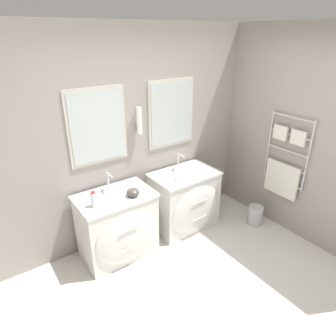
% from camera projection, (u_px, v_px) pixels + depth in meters
% --- Properties ---
extents(ground_plane, '(16.00, 16.00, 0.00)m').
position_uv_depth(ground_plane, '(228.00, 309.00, 2.94)').
color(ground_plane, silver).
extents(wall_back, '(4.81, 0.14, 2.60)m').
position_uv_depth(wall_back, '(137.00, 137.00, 3.66)').
color(wall_back, gray).
rests_on(wall_back, ground_plane).
extents(wall_right, '(0.13, 3.51, 2.60)m').
position_uv_depth(wall_right, '(285.00, 134.00, 3.82)').
color(wall_right, gray).
rests_on(wall_right, ground_plane).
extents(vanity_left, '(0.87, 0.61, 0.81)m').
position_uv_depth(vanity_left, '(118.00, 226.00, 3.49)').
color(vanity_left, silver).
rests_on(vanity_left, ground_plane).
extents(vanity_right, '(0.87, 0.61, 0.81)m').
position_uv_depth(vanity_right, '(186.00, 201.00, 4.02)').
color(vanity_right, silver).
rests_on(vanity_right, ground_plane).
extents(faucet_left, '(0.17, 0.14, 0.23)m').
position_uv_depth(faucet_left, '(109.00, 182.00, 3.40)').
color(faucet_left, silver).
rests_on(faucet_left, vanity_left).
extents(faucet_right, '(0.17, 0.14, 0.23)m').
position_uv_depth(faucet_right, '(179.00, 162.00, 3.93)').
color(faucet_right, silver).
rests_on(faucet_right, vanity_right).
extents(toiletry_bottle, '(0.07, 0.07, 0.18)m').
position_uv_depth(toiletry_bottle, '(94.00, 199.00, 3.11)').
color(toiletry_bottle, silver).
rests_on(toiletry_bottle, vanity_left).
extents(amenity_bowl, '(0.15, 0.15, 0.09)m').
position_uv_depth(amenity_bowl, '(133.00, 192.00, 3.32)').
color(amenity_bowl, '#4C4742').
rests_on(amenity_bowl, vanity_left).
extents(soap_dish, '(0.11, 0.08, 0.04)m').
position_uv_depth(soap_dish, '(180.00, 179.00, 3.68)').
color(soap_dish, white).
rests_on(soap_dish, vanity_right).
extents(waste_bin, '(0.21, 0.21, 0.27)m').
position_uv_depth(waste_bin, '(255.00, 215.00, 4.19)').
color(waste_bin, '#B7B7BC').
rests_on(waste_bin, ground_plane).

